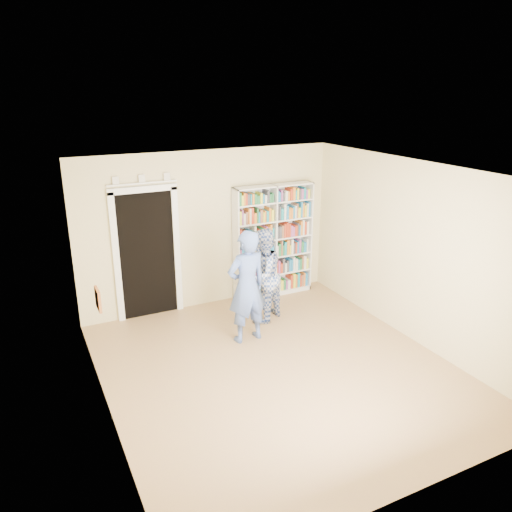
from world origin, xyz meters
The scene contains 11 objects.
floor centered at (0.00, 0.00, 0.00)m, with size 5.00×5.00×0.00m, color #A98551.
ceiling centered at (0.00, 0.00, 2.70)m, with size 5.00×5.00×0.00m, color white.
wall_back centered at (0.00, 2.50, 1.35)m, with size 4.50×4.50×0.00m, color beige.
wall_left centered at (-2.25, 0.00, 1.35)m, with size 5.00×5.00×0.00m, color beige.
wall_right centered at (2.25, 0.00, 1.35)m, with size 5.00×5.00×0.00m, color beige.
bookshelf centered at (1.16, 2.34, 1.04)m, with size 1.49×0.28×2.05m.
doorway centered at (-1.10, 2.48, 1.18)m, with size 1.10×0.08×2.43m.
wall_art centered at (-2.23, 0.20, 1.40)m, with size 0.03×0.25×0.25m, color brown.
man_blue centered at (-0.02, 0.96, 0.87)m, with size 0.63×0.41×1.73m, color #506AB3.
man_plaid centered at (0.49, 1.46, 0.78)m, with size 0.76×0.59×1.56m, color #2E498F.
paper_sheet centered at (0.57, 1.30, 0.94)m, with size 0.20×0.01×0.28m, color white.
Camera 1 is at (-2.91, -5.21, 3.69)m, focal length 35.00 mm.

